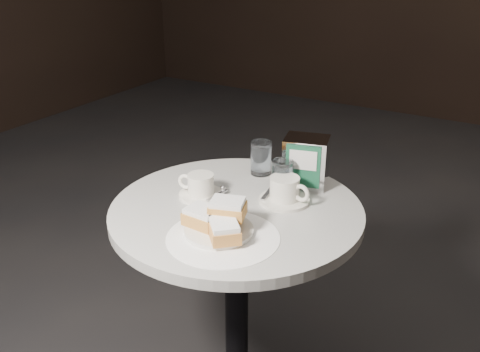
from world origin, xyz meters
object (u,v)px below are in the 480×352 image
Objects in this scene: coffee_cup_left at (201,187)px; coffee_cup_right at (285,191)px; cafe_table at (237,267)px; water_glass_left at (261,158)px; napkin_dispenser at (306,162)px; beignet_plate at (218,222)px; water_glass_right at (282,178)px.

coffee_cup_left is 0.24m from coffee_cup_right.
cafe_table is 0.26m from coffee_cup_left.
coffee_cup_left is 1.42× the size of water_glass_left.
cafe_table is at bearing -128.53° from napkin_dispenser.
beignet_plate is at bearing -53.80° from coffee_cup_left.
water_glass_right reaches higher than coffee_cup_right.
coffee_cup_left is at bearing -107.39° from water_glass_left.
coffee_cup_left is (-0.16, 0.15, -0.00)m from beignet_plate.
napkin_dispenser is at bearing -1.64° from water_glass_left.
water_glass_left reaches higher than beignet_plate.
cafe_table is at bearing -116.18° from water_glass_right.
cafe_table is 0.28m from beignet_plate.
water_glass_right is (-0.03, 0.05, 0.02)m from coffee_cup_right.
cafe_table is 0.29m from water_glass_right.
beignet_plate is 2.17× the size of water_glass_left.
coffee_cup_left is at bearing 135.97° from beignet_plate.
water_glass_left is 1.05× the size of water_glass_right.
water_glass_right is at bearing -124.91° from napkin_dispenser.
water_glass_right is 0.68× the size of napkin_dispenser.
coffee_cup_left is 0.24m from water_glass_left.
napkin_dispenser is (0.00, 0.14, 0.04)m from coffee_cup_right.
napkin_dispenser is (0.07, 0.38, 0.04)m from beignet_plate.
napkin_dispenser is at bearing 65.99° from cafe_table.
napkin_dispenser reaches higher than beignet_plate.
beignet_plate reaches higher than coffee_cup_left.
napkin_dispenser reaches higher than cafe_table.
beignet_plate is at bearing -76.34° from cafe_table.
water_glass_right is at bearing 25.75° from coffee_cup_left.
napkin_dispenser reaches higher than coffee_cup_right.
cafe_table is 4.72× the size of coffee_cup_right.
water_glass_left is 0.71× the size of napkin_dispenser.
coffee_cup_left is 0.24m from water_glass_right.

